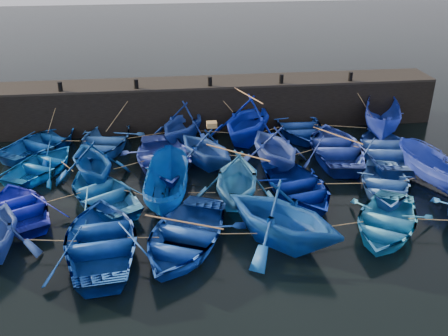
{
  "coord_description": "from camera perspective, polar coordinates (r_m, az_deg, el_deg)",
  "views": [
    {
      "loc": [
        -2.45,
        -16.92,
        10.7
      ],
      "look_at": [
        0.0,
        3.2,
        0.7
      ],
      "focal_mm": 40.0,
      "sensor_mm": 36.0,
      "label": 1
    }
  ],
  "objects": [
    {
      "name": "boat_8",
      "position": [
        23.9,
        -6.93,
        1.01
      ],
      "size": [
        4.58,
        5.99,
        1.16
      ],
      "primitive_type": "imported",
      "rotation": [
        0.0,
        0.0,
        0.11
      ],
      "color": "#3347C0",
      "rests_on": "ground"
    },
    {
      "name": "boat_13",
      "position": [
        21.69,
        -22.17,
        -4.12
      ],
      "size": [
        4.61,
        5.15,
        0.88
      ],
      "primitive_type": "imported",
      "rotation": [
        0.0,
        0.0,
        3.6
      ],
      "color": "#0A139F",
      "rests_on": "ground"
    },
    {
      "name": "quay_top",
      "position": [
        28.71,
        -1.79,
        9.78
      ],
      "size": [
        26.0,
        2.5,
        0.12
      ],
      "primitive_type": "cube",
      "color": "black",
      "rests_on": "quay_wall"
    },
    {
      "name": "boat_2",
      "position": [
        26.91,
        -4.75,
        5.24
      ],
      "size": [
        5.11,
        5.34,
        2.18
      ],
      "primitive_type": "imported",
      "rotation": [
        0.0,
        0.0,
        -0.5
      ],
      "color": "navy",
      "rests_on": "ground"
    },
    {
      "name": "boat_16",
      "position": [
        20.69,
        1.48,
        -1.21
      ],
      "size": [
        4.64,
        5.1,
        2.31
      ],
      "primitive_type": "imported",
      "rotation": [
        0.0,
        0.0,
        -0.22
      ],
      "color": "#3077C1",
      "rests_on": "ground"
    },
    {
      "name": "boat_14",
      "position": [
        21.61,
        -13.71,
        -2.76
      ],
      "size": [
        5.32,
        5.75,
        0.97
      ],
      "primitive_type": "imported",
      "rotation": [
        0.0,
        0.0,
        3.69
      ],
      "color": "#1C61B3",
      "rests_on": "ground"
    },
    {
      "name": "boat_1",
      "position": [
        26.65,
        -13.56,
        3.06
      ],
      "size": [
        4.57,
        5.7,
        1.05
      ],
      "primitive_type": "imported",
      "rotation": [
        0.0,
        0.0,
        -0.2
      ],
      "color": "#215097",
      "rests_on": "ground"
    },
    {
      "name": "bollard_4",
      "position": [
        29.56,
        14.26,
        10.1
      ],
      "size": [
        0.24,
        0.24,
        0.5
      ],
      "primitive_type": "cylinder",
      "color": "black",
      "rests_on": "quay_top"
    },
    {
      "name": "bollard_2",
      "position": [
        27.76,
        -1.62,
        9.87
      ],
      "size": [
        0.24,
        0.24,
        0.5
      ],
      "primitive_type": "cylinder",
      "color": "black",
      "rests_on": "quay_top"
    },
    {
      "name": "bollard_3",
      "position": [
        28.39,
        6.57,
        10.08
      ],
      "size": [
        0.24,
        0.24,
        0.5
      ],
      "primitive_type": "cylinder",
      "color": "black",
      "rests_on": "quay_top"
    },
    {
      "name": "boat_19",
      "position": [
        23.92,
        23.0,
        -0.3
      ],
      "size": [
        3.1,
        4.68,
        1.69
      ],
      "primitive_type": "imported",
      "rotation": [
        0.0,
        0.0,
        3.51
      ],
      "color": "#1F36A6",
      "rests_on": "ground"
    },
    {
      "name": "mooring_ropes",
      "position": [
        24.23,
        -0.24,
        2.35
      ],
      "size": [
        18.21,
        11.61,
        2.1
      ],
      "color": "tan",
      "rests_on": "ground"
    },
    {
      "name": "boat_6",
      "position": [
        25.01,
        -20.04,
        0.35
      ],
      "size": [
        4.65,
        5.15,
        0.88
      ],
      "primitive_type": "imported",
      "rotation": [
        0.0,
        0.0,
        2.65
      ],
      "color": "#074F9D",
      "rests_on": "ground"
    },
    {
      "name": "ground",
      "position": [
        20.17,
        1.1,
        -5.79
      ],
      "size": [
        120.0,
        120.0,
        0.0
      ],
      "primitive_type": "plane",
      "color": "black",
      "rests_on": "ground"
    },
    {
      "name": "boat_23",
      "position": [
        18.1,
        6.7,
        -5.35
      ],
      "size": [
        6.34,
        6.33,
        2.53
      ],
      "primitive_type": "imported",
      "rotation": [
        0.0,
        0.0,
        0.79
      ],
      "color": "#0C4498",
      "rests_on": "ground"
    },
    {
      "name": "loose_oars",
      "position": [
        22.23,
        3.88,
        2.65
      ],
      "size": [
        10.25,
        11.57,
        1.54
      ],
      "color": "#99724C",
      "rests_on": "ground"
    },
    {
      "name": "wooden_crate",
      "position": [
        23.55,
        -1.41,
        4.99
      ],
      "size": [
        0.48,
        0.43,
        0.25
      ],
      "primitive_type": "cube",
      "color": "olive",
      "rests_on": "boat_9"
    },
    {
      "name": "quay_wall",
      "position": [
        29.1,
        -1.75,
        7.3
      ],
      "size": [
        26.0,
        2.5,
        2.5
      ],
      "primitive_type": "cube",
      "color": "black",
      "rests_on": "ground"
    },
    {
      "name": "boat_18",
      "position": [
        22.85,
        17.9,
        -1.74
      ],
      "size": [
        4.4,
        5.21,
        0.92
      ],
      "primitive_type": "imported",
      "rotation": [
        0.0,
        0.0,
        -0.31
      ],
      "color": "#3260BA",
      "rests_on": "ground"
    },
    {
      "name": "boat_3",
      "position": [
        26.68,
        2.73,
        5.58
      ],
      "size": [
        6.11,
        6.36,
        2.58
      ],
      "primitive_type": "imported",
      "rotation": [
        0.0,
        0.0,
        -0.52
      ],
      "color": "#0720CB",
      "rests_on": "ground"
    },
    {
      "name": "boat_10",
      "position": [
        24.0,
        5.85,
        2.53
      ],
      "size": [
        4.43,
        4.86,
        2.19
      ],
      "primitive_type": "imported",
      "rotation": [
        0.0,
        0.0,
        3.36
      ],
      "color": "#2A45A5",
      "rests_on": "ground"
    },
    {
      "name": "boat_0",
      "position": [
        27.41,
        -19.93,
        2.77
      ],
      "size": [
        5.6,
        5.95,
        1.0
      ],
      "primitive_type": "imported",
      "rotation": [
        0.0,
        0.0,
        2.54
      ],
      "color": "navy",
      "rests_on": "ground"
    },
    {
      "name": "boat_24",
      "position": [
        20.03,
        18.0,
        -5.85
      ],
      "size": [
        5.3,
        5.71,
        0.96
      ],
      "primitive_type": "imported",
      "rotation": [
        0.0,
        0.0,
        -0.57
      ],
      "color": "#2778C0",
      "rests_on": "ground"
    },
    {
      "name": "bollard_1",
      "position": [
        27.69,
        -10.0,
        9.44
      ],
      "size": [
        0.24,
        0.24,
        0.5
      ],
      "primitive_type": "cylinder",
      "color": "black",
      "rests_on": "quay_top"
    },
    {
      "name": "bollard_0",
      "position": [
        28.2,
        -18.22,
        8.83
      ],
      "size": [
        0.24,
        0.24,
        0.5
      ],
      "primitive_type": "cylinder",
      "color": "black",
      "rests_on": "quay_top"
    },
    {
      "name": "boat_9",
      "position": [
        23.97,
        -2.1,
        2.41
      ],
      "size": [
        4.87,
        5.04,
        2.03
      ],
      "primitive_type": "imported",
      "rotation": [
        0.0,
        0.0,
        3.7
      ],
      "color": "navy",
      "rests_on": "ground"
    },
    {
      "name": "boat_4",
      "position": [
        28.17,
        8.52,
        4.81
      ],
      "size": [
        3.86,
        5.26,
        1.06
      ],
      "primitive_type": "imported",
      "rotation": [
        0.0,
        0.0,
        -0.04
      ],
      "color": "navy",
      "rests_on": "ground"
    },
    {
      "name": "boat_12",
      "position": [
        26.17,
        18.09,
        2.11
      ],
      "size": [
        4.77,
        6.03,
        1.13
      ],
      "primitive_type": "imported",
      "rotation": [
        0.0,
        0.0,
        2.97
      ],
      "color": "#3158B7",
      "rests_on": "ground"
    },
    {
      "name": "boat_17",
      "position": [
        21.71,
        8.39,
        -2.05
      ],
      "size": [
        4.48,
        5.53,
        1.01
      ],
      "primitive_type": "imported",
      "rotation": [
        0.0,
        0.0,
        0.22
      ],
      "color": "#001478",
      "rests_on": "ground"
    },
    {
      "name": "boat_22",
      "position": [
        18.21,
        -4.58,
        -7.72
      ],
      "size": [
        5.62,
        6.39,
        1.1
      ],
      "primitive_type": "imported",
      "rotation": [
        0.0,
        0.0,
        -0.42
      ],
      "color": "#1440A3",
      "rests_on": "ground"
    },
    {
      "name": "boat_5",
      "position": [
        28.81,
        17.69,
        5.3
      ],
      "size": [
        3.71,
        5.48,
        1.99
      ],
      "primitive_type": "imported",
      "rotation": [
        0.0,
        0.0,
        -0.38
      ],
      "color": "navy",
      "rests_on": "ground"
    },
    {
      "name": "boat_7",
      "position": [
        23.3,
        -14.84,
        0.84
      ],
      "size": [
        4.57,
        4.9,
        2.09
      ],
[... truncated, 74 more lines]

